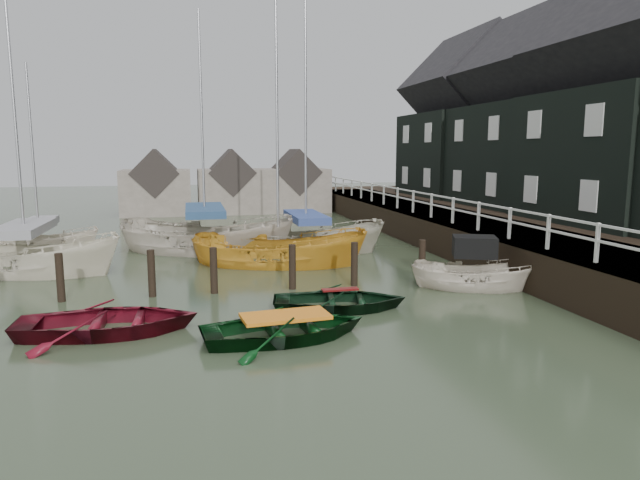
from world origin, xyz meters
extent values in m
plane|color=#2D3924|center=(0.00, 0.00, 0.00)|extent=(120.00, 120.00, 0.00)
cube|color=black|center=(9.50, 10.00, 1.40)|extent=(3.00, 32.00, 0.20)
cube|color=silver|center=(8.00, 10.00, 2.45)|extent=(0.06, 32.00, 0.06)
cube|color=silver|center=(8.00, 10.00, 2.05)|extent=(0.06, 32.00, 0.06)
cube|color=black|center=(15.00, 10.00, 0.00)|extent=(14.00, 38.00, 1.50)
cube|color=black|center=(15.00, 5.00, 4.00)|extent=(6.40, 7.00, 5.00)
cube|color=black|center=(15.00, 12.00, 4.00)|extent=(6.00, 7.00, 5.00)
cube|color=black|center=(15.00, 12.00, 8.25)|extent=(6.11, 7.14, 6.11)
cube|color=black|center=(15.00, 19.00, 4.00)|extent=(6.40, 7.00, 5.00)
cube|color=black|center=(15.00, 19.00, 8.25)|extent=(6.52, 7.14, 6.52)
cylinder|color=black|center=(-5.50, 3.00, 0.50)|extent=(0.22, 0.22, 1.80)
cylinder|color=black|center=(-3.00, 3.00, 0.50)|extent=(0.22, 0.22, 1.80)
cylinder|color=black|center=(-1.20, 3.00, 0.50)|extent=(0.22, 0.22, 1.80)
cylinder|color=black|center=(1.20, 3.00, 0.50)|extent=(0.22, 0.22, 1.80)
cylinder|color=black|center=(3.20, 3.00, 0.50)|extent=(0.22, 0.22, 1.80)
cylinder|color=black|center=(5.50, 3.00, 0.50)|extent=(0.22, 0.22, 1.80)
cube|color=#665B51|center=(-4.00, 26.00, 1.50)|extent=(4.50, 4.00, 3.00)
cube|color=#282321|center=(-4.00, 26.00, 2.80)|extent=(3.18, 4.08, 3.18)
cube|color=#665B51|center=(1.00, 26.00, 1.50)|extent=(4.50, 4.00, 3.00)
cube|color=#282321|center=(1.00, 26.00, 2.80)|extent=(3.18, 4.08, 3.18)
cube|color=#665B51|center=(5.50, 26.00, 1.50)|extent=(4.50, 4.00, 3.00)
cube|color=#282321|center=(5.50, 26.00, 2.80)|extent=(3.18, 4.08, 3.18)
imported|color=#580C18|center=(-3.80, -0.33, 0.00)|extent=(4.20, 3.05, 0.86)
imported|color=black|center=(0.20, -1.67, 0.00)|extent=(4.06, 3.09, 0.79)
imported|color=black|center=(2.06, 0.46, 0.00)|extent=(4.02, 3.19, 0.75)
imported|color=beige|center=(6.80, 1.76, 0.00)|extent=(4.28, 2.86, 1.55)
cube|color=black|center=(6.80, 1.96, 1.30)|extent=(1.58, 1.41, 0.65)
imported|color=silver|center=(-7.49, 7.38, 0.00)|extent=(7.41, 4.71, 2.68)
cylinder|color=#B2B2B7|center=(-7.49, 7.38, 5.97)|extent=(0.10, 0.10, 9.00)
cube|color=gray|center=(-7.49, 7.38, 1.59)|extent=(4.06, 2.55, 0.30)
imported|color=beige|center=(-1.24, 10.35, 0.00)|extent=(8.32, 5.95, 3.02)
cylinder|color=#B2B2B7|center=(-1.24, 10.35, 5.77)|extent=(0.10, 0.10, 8.22)
cube|color=navy|center=(-1.24, 10.35, 1.78)|extent=(4.56, 3.23, 0.30)
imported|color=gold|center=(1.37, 6.95, 0.00)|extent=(7.16, 4.54, 2.59)
cylinder|color=#B2B2B7|center=(1.37, 6.95, 5.77)|extent=(0.10, 0.10, 8.68)
imported|color=#BEB7A2|center=(2.88, 9.12, 0.00)|extent=(6.93, 3.56, 2.55)
cylinder|color=#B2B2B7|center=(2.88, 9.12, 5.87)|extent=(0.10, 0.10, 8.92)
cube|color=navy|center=(2.88, 9.12, 1.52)|extent=(3.81, 1.91, 0.30)
imported|color=beige|center=(-8.08, 11.72, 0.00)|extent=(5.78, 3.86, 2.09)
cylinder|color=#B2B2B7|center=(-8.08, 11.72, 4.46)|extent=(0.10, 0.10, 6.63)
cube|color=gray|center=(-8.08, 11.72, 1.27)|extent=(3.16, 2.09, 0.30)
camera|label=1|loc=(-1.83, -14.06, 4.26)|focal=32.00mm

